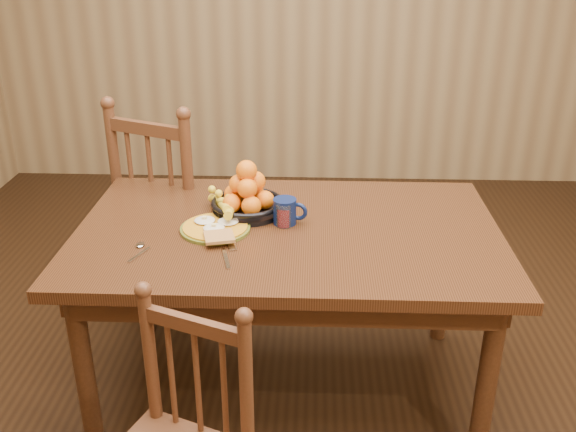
{
  "coord_description": "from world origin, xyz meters",
  "views": [
    {
      "loc": [
        0.09,
        -2.19,
        1.8
      ],
      "look_at": [
        0.0,
        0.0,
        0.8
      ],
      "focal_mm": 40.0,
      "sensor_mm": 36.0,
      "label": 1
    }
  ],
  "objects_px": {
    "chair_far": "(176,213)",
    "breakfast_plate": "(216,228)",
    "coffee_mug": "(286,211)",
    "fruit_bowl": "(246,197)",
    "dining_table": "(288,248)"
  },
  "relations": [
    {
      "from": "chair_far",
      "to": "breakfast_plate",
      "type": "height_order",
      "value": "chair_far"
    },
    {
      "from": "breakfast_plate",
      "to": "coffee_mug",
      "type": "bearing_deg",
      "value": 16.79
    },
    {
      "from": "chair_far",
      "to": "fruit_bowl",
      "type": "xyz_separation_m",
      "value": [
        0.4,
        -0.48,
        0.29
      ]
    },
    {
      "from": "breakfast_plate",
      "to": "fruit_bowl",
      "type": "bearing_deg",
      "value": 60.49
    },
    {
      "from": "chair_far",
      "to": "coffee_mug",
      "type": "distance_m",
      "value": 0.85
    },
    {
      "from": "coffee_mug",
      "to": "dining_table",
      "type": "bearing_deg",
      "value": -77.56
    },
    {
      "from": "coffee_mug",
      "to": "breakfast_plate",
      "type": "bearing_deg",
      "value": -163.21
    },
    {
      "from": "dining_table",
      "to": "fruit_bowl",
      "type": "xyz_separation_m",
      "value": [
        -0.17,
        0.14,
        0.15
      ]
    },
    {
      "from": "breakfast_plate",
      "to": "coffee_mug",
      "type": "xyz_separation_m",
      "value": [
        0.26,
        0.08,
        0.04
      ]
    },
    {
      "from": "chair_far",
      "to": "breakfast_plate",
      "type": "distance_m",
      "value": 0.76
    },
    {
      "from": "fruit_bowl",
      "to": "chair_far",
      "type": "bearing_deg",
      "value": 129.37
    },
    {
      "from": "dining_table",
      "to": "chair_far",
      "type": "xyz_separation_m",
      "value": [
        -0.57,
        0.62,
        -0.14
      ]
    },
    {
      "from": "chair_far",
      "to": "breakfast_plate",
      "type": "relative_size",
      "value": 3.62
    },
    {
      "from": "chair_far",
      "to": "breakfast_plate",
      "type": "xyz_separation_m",
      "value": [
        0.3,
        -0.65,
        0.24
      ]
    },
    {
      "from": "chair_far",
      "to": "coffee_mug",
      "type": "relative_size",
      "value": 8.08
    }
  ]
}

